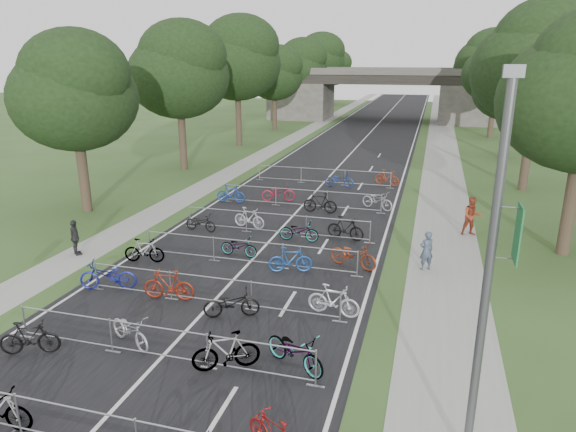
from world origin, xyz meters
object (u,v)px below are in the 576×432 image
at_px(pedestrian_a, 426,251).
at_px(pedestrian_b, 472,217).
at_px(pedestrian_c, 75,238).
at_px(lamppost, 490,277).
at_px(overpass_bridge, 383,94).

distance_m(pedestrian_a, pedestrian_b, 5.43).
xyz_separation_m(pedestrian_a, pedestrian_c, (-14.81, -2.47, -0.03)).
bearing_deg(pedestrian_c, lamppost, -168.93).
xyz_separation_m(lamppost, pedestrian_a, (-1.15, 10.46, -3.46)).
xyz_separation_m(overpass_bridge, lamppost, (8.33, -63.00, 0.75)).
distance_m(pedestrian_a, pedestrian_c, 15.02).
xyz_separation_m(lamppost, pedestrian_b, (0.87, 15.50, -3.33)).
bearing_deg(pedestrian_a, lamppost, 66.91).
relative_size(lamppost, pedestrian_b, 4.30).
height_order(overpass_bridge, pedestrian_b, overpass_bridge).
distance_m(lamppost, pedestrian_a, 11.08).
relative_size(overpass_bridge, lamppost, 3.78).
bearing_deg(pedestrian_a, pedestrian_b, -141.18).
height_order(pedestrian_a, pedestrian_b, pedestrian_b).
xyz_separation_m(pedestrian_b, pedestrian_c, (-16.83, -7.50, -0.16)).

